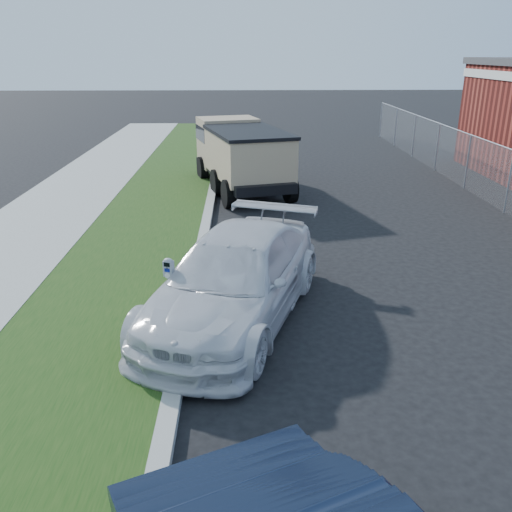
{
  "coord_description": "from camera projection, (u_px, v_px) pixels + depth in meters",
  "views": [
    {
      "loc": [
        -1.65,
        -7.97,
        4.41
      ],
      "look_at": [
        -1.4,
        1.0,
        1.0
      ],
      "focal_mm": 38.0,
      "sensor_mm": 36.0,
      "label": 1
    }
  ],
  "objects": [
    {
      "name": "ground",
      "position": [
        341.0,
        332.0,
        9.06
      ],
      "size": [
        120.0,
        120.0,
        0.0
      ],
      "primitive_type": "plane",
      "color": "black",
      "rests_on": "ground"
    },
    {
      "name": "parking_meter",
      "position": [
        169.0,
        277.0,
        8.76
      ],
      "size": [
        0.19,
        0.16,
        1.19
      ],
      "rotation": [
        0.0,
        0.0,
        -0.37
      ],
      "color": "#3F4247",
      "rests_on": "ground"
    },
    {
      "name": "white_wagon",
      "position": [
        236.0,
        277.0,
        9.35
      ],
      "size": [
        3.71,
        5.56,
        1.5
      ],
      "primitive_type": "imported",
      "rotation": [
        0.0,
        0.0,
        -0.34
      ],
      "color": "silver",
      "rests_on": "ground"
    },
    {
      "name": "chainlink_fence",
      "position": [
        511.0,
        170.0,
        15.31
      ],
      "size": [
        0.06,
        30.06,
        30.0
      ],
      "color": "slate",
      "rests_on": "ground"
    },
    {
      "name": "streetside",
      "position": [
        45.0,
        284.0,
        10.76
      ],
      "size": [
        6.12,
        50.0,
        0.15
      ],
      "color": "gray",
      "rests_on": "ground"
    },
    {
      "name": "dump_truck",
      "position": [
        240.0,
        153.0,
        18.1
      ],
      "size": [
        3.43,
        5.89,
        2.18
      ],
      "rotation": [
        0.0,
        0.0,
        0.26
      ],
      "color": "black",
      "rests_on": "ground"
    }
  ]
}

